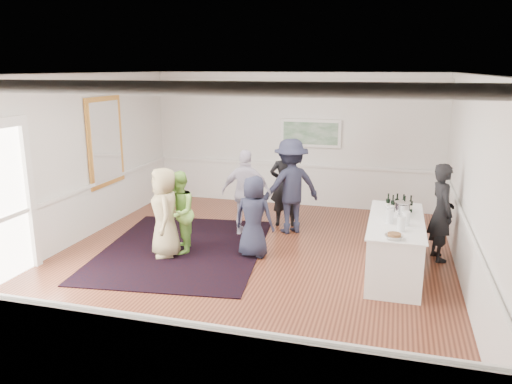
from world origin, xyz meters
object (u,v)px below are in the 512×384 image
(guest_dark_a, at_px, (291,186))
(ice_bucket, at_px, (402,210))
(bartender, at_px, (442,212))
(guest_navy, at_px, (254,217))
(guest_tan, at_px, (165,212))
(guest_dark_b, at_px, (285,185))
(serving_table, at_px, (395,246))
(guest_green, at_px, (178,213))
(nut_bowl, at_px, (394,236))
(guest_lilac, at_px, (246,193))

(guest_dark_a, bearing_deg, ice_bucket, 110.89)
(bartender, relative_size, guest_navy, 1.17)
(guest_tan, relative_size, guest_dark_b, 0.91)
(serving_table, distance_m, guest_dark_a, 2.69)
(guest_green, height_order, guest_navy, guest_green)
(nut_bowl, bearing_deg, guest_navy, 155.60)
(guest_dark_b, bearing_deg, guest_tan, 41.56)
(guest_tan, xyz_separation_m, nut_bowl, (3.91, -0.67, 0.15))
(serving_table, relative_size, guest_lilac, 1.31)
(guest_tan, distance_m, nut_bowl, 3.97)
(guest_dark_a, bearing_deg, bartender, 129.25)
(guest_dark_b, bearing_deg, nut_bowl, 114.09)
(bartender, height_order, guest_navy, bartender)
(guest_tan, height_order, nut_bowl, guest_tan)
(guest_tan, relative_size, nut_bowl, 5.85)
(guest_dark_a, relative_size, nut_bowl, 7.00)
(guest_green, relative_size, nut_bowl, 5.47)
(guest_dark_a, bearing_deg, nut_bowl, 92.76)
(guest_lilac, xyz_separation_m, nut_bowl, (2.86, -2.20, 0.09))
(guest_lilac, bearing_deg, guest_dark_a, -157.33)
(bartender, distance_m, guest_tan, 4.83)
(guest_navy, bearing_deg, guest_lilac, -60.69)
(guest_tan, bearing_deg, guest_lilac, 114.92)
(serving_table, relative_size, ice_bucket, 8.73)
(bartender, bearing_deg, guest_dark_a, 58.93)
(bartender, xyz_separation_m, guest_tan, (-4.70, -1.15, -0.05))
(serving_table, height_order, guest_green, guest_green)
(guest_tan, bearing_deg, ice_bucket, 66.31)
(serving_table, height_order, guest_dark_a, guest_dark_a)
(guest_dark_b, relative_size, ice_bucket, 6.80)
(nut_bowl, bearing_deg, serving_table, 88.17)
(serving_table, bearing_deg, bartender, 49.02)
(nut_bowl, bearing_deg, guest_tan, 170.25)
(guest_navy, distance_m, nut_bowl, 2.64)
(guest_dark_b, relative_size, nut_bowl, 6.42)
(nut_bowl, bearing_deg, guest_lilac, 142.51)
(guest_tan, bearing_deg, serving_table, 63.53)
(guest_navy, bearing_deg, guest_dark_b, -87.91)
(serving_table, relative_size, bartender, 1.32)
(serving_table, bearing_deg, guest_navy, 176.94)
(guest_navy, bearing_deg, ice_bucket, -171.94)
(serving_table, distance_m, guest_tan, 3.97)
(guest_tan, distance_m, guest_lilac, 1.85)
(guest_dark_b, xyz_separation_m, ice_bucket, (2.36, -1.83, 0.15))
(bartender, relative_size, guest_lilac, 0.99)
(serving_table, distance_m, guest_lilac, 3.18)
(guest_tan, relative_size, ice_bucket, 6.20)
(nut_bowl, bearing_deg, ice_bucket, 84.56)
(guest_dark_b, bearing_deg, ice_bucket, 129.31)
(guest_dark_b, bearing_deg, bartender, 146.03)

